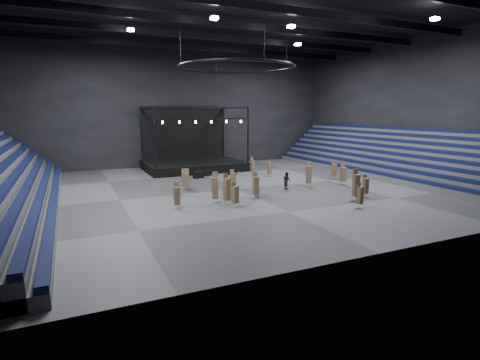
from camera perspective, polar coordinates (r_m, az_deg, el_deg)
name	(u,v)px	position (r m, az deg, el deg)	size (l,w,h in m)	color
floor	(237,189)	(41.36, -0.44, -1.39)	(50.00, 50.00, 0.00)	#4A4B4D
ceiling	(237,16)	(41.60, -0.48, 23.67)	(50.00, 42.00, 0.20)	black
wall_back	(182,108)	(60.26, -8.83, 10.80)	(50.00, 0.20, 18.00)	black
wall_front	(391,101)	(23.01, 21.96, 11.04)	(50.00, 0.20, 18.00)	black
wall_right	(407,107)	(55.63, 24.14, 10.07)	(0.20, 42.00, 18.00)	black
bleachers_right	(392,162)	(54.52, 22.14, 2.55)	(7.20, 40.00, 6.40)	#515154
stage	(192,159)	(56.13, -7.28, 3.15)	(14.00, 10.00, 9.20)	black
truss_ring	(237,67)	(40.74, -0.47, 16.81)	(12.30, 12.30, 5.15)	black
roof_girders	(237,25)	(41.42, -0.48, 22.59)	(49.00, 30.35, 0.70)	black
floodlights	(254,23)	(37.76, 2.22, 22.85)	(28.60, 16.60, 0.25)	white
flight_case_left	(199,175)	(48.40, -6.34, 0.82)	(1.35, 0.68, 0.90)	black
flight_case_mid	(207,173)	(50.09, -4.99, 1.05)	(1.04, 0.52, 0.69)	black
flight_case_right	(232,172)	(50.82, -1.18, 1.23)	(1.09, 0.54, 0.72)	black
chair_stack_0	(187,180)	(40.41, -8.13, 0.07)	(0.65, 0.65, 2.45)	silver
chair_stack_1	(256,185)	(36.60, 2.40, -0.79)	(0.57, 0.57, 2.62)	silver
chair_stack_2	(360,195)	(34.81, 17.83, -2.17)	(0.49, 0.49, 2.29)	silver
chair_stack_3	(356,185)	(37.33, 17.28, -0.70)	(0.63, 0.63, 3.10)	silver
chair_stack_4	(227,189)	(34.22, -2.00, -1.35)	(0.61, 0.61, 2.94)	silver
chair_stack_5	(184,179)	(41.44, -8.50, 0.21)	(0.51, 0.51, 2.29)	silver
chair_stack_6	(253,166)	(50.77, 1.92, 2.20)	(0.54, 0.54, 2.40)	silver
chair_stack_7	(309,174)	(43.18, 10.46, 0.88)	(0.60, 0.60, 2.84)	silver
chair_stack_8	(215,187)	(37.50, -3.90, -1.00)	(0.56, 0.56, 1.97)	silver
chair_stack_9	(235,194)	(33.26, -0.77, -2.16)	(0.62, 0.62, 2.31)	silver
chair_stack_10	(177,195)	(33.18, -9.60, -2.34)	(0.49, 0.49, 2.35)	silver
chair_stack_11	(233,179)	(40.90, -1.09, 0.15)	(0.52, 0.52, 2.22)	silver
chair_stack_12	(365,186)	(39.20, 18.58, -0.80)	(0.51, 0.51, 2.31)	silver
chair_stack_13	(334,170)	(48.61, 14.13, 1.55)	(0.66, 0.66, 2.34)	silver
chair_stack_14	(269,168)	(49.58, 4.49, 1.86)	(0.47, 0.47, 2.16)	silver
chair_stack_15	(343,174)	(44.94, 15.48, 0.88)	(0.59, 0.59, 2.49)	silver
chair_stack_16	(177,186)	(38.88, -9.61, -0.89)	(0.54, 0.54, 1.73)	silver
chair_stack_17	(215,187)	(34.79, -3.78, -1.14)	(0.70, 0.70, 2.96)	silver
man_center	(257,187)	(37.33, 2.58, -1.08)	(0.75, 0.49, 2.06)	black
crew_member	(287,180)	(41.59, 7.14, -0.07)	(0.93, 0.72, 1.91)	black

